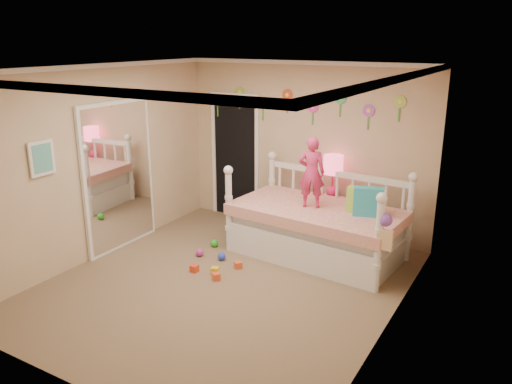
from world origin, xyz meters
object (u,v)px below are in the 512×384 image
Objects in this scene: daybed at (317,212)px; table_lamp at (333,170)px; child at (312,173)px; nightstand at (331,218)px.

table_lamp is (-0.06, 0.68, 0.44)m from daybed.
child is (-0.09, -0.04, 0.56)m from daybed.
child reaches higher than daybed.
nightstand is (-0.06, 0.68, -0.31)m from daybed.
daybed is 3.61× the size of nightstand.
table_lamp is (0.00, 0.00, 0.75)m from nightstand.
table_lamp is (0.02, 0.72, -0.12)m from child.
child reaches higher than nightstand.
nightstand is (0.02, 0.72, -0.87)m from child.
child is at bearing -91.92° from table_lamp.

